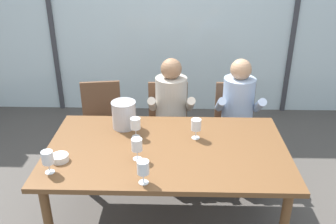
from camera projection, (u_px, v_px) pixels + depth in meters
ground at (169, 159)px, 4.17m from camera, size 14.00×14.00×0.00m
window_glass_panel at (172, 19)px, 4.83m from camera, size 7.13×0.03×2.60m
window_mullion_left at (51, 18)px, 4.85m from camera, size 0.06×0.06×2.60m
window_mullion_right at (295, 20)px, 4.78m from camera, size 0.06×0.06×2.60m
dining_table at (167, 155)px, 2.98m from camera, size 1.93×1.12×0.75m
chair_near_curtain at (102, 117)px, 3.95m from camera, size 0.50×0.50×0.89m
chair_left_of_center at (168, 118)px, 3.93m from camera, size 0.44×0.44×0.89m
chair_center at (235, 118)px, 3.93m from camera, size 0.44×0.44×0.89m
person_beige_jumper at (171, 110)px, 3.72m from camera, size 0.47×0.62×1.21m
person_pale_blue_shirt at (239, 110)px, 3.70m from camera, size 0.47×0.62×1.21m
ice_bucket_primary at (124, 114)px, 3.21m from camera, size 0.22×0.22×0.24m
tasting_bowl at (60, 158)px, 2.76m from camera, size 0.13×0.13×0.05m
wine_glass_by_left_taster at (137, 146)px, 2.75m from camera, size 0.08×0.08×0.17m
wine_glass_near_bucket at (196, 126)px, 3.04m from camera, size 0.08×0.08×0.17m
wine_glass_center_pour at (48, 158)px, 2.59m from camera, size 0.08×0.08×0.17m
wine_glass_by_right_taster at (136, 124)px, 3.05m from camera, size 0.08×0.08×0.17m
wine_glass_spare_empty at (143, 168)px, 2.47m from camera, size 0.08×0.08×0.17m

